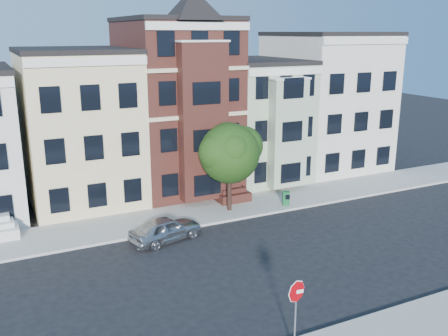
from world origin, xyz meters
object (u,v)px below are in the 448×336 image
street_tree (230,157)px  stop_sign (296,311)px  parked_car (165,229)px  newspaper_box (286,198)px

street_tree → stop_sign: 14.94m
street_tree → parked_car: 6.57m
street_tree → stop_sign: bearing=-107.5°
street_tree → newspaper_box: bearing=-12.0°
newspaper_box → stop_sign: size_ratio=0.31×
parked_car → stop_sign: bearing=169.9°
parked_car → stop_sign: (0.82, -11.55, 0.98)m
parked_car → stop_sign: size_ratio=1.35×
street_tree → newspaper_box: street_tree is taller
street_tree → newspaper_box: (3.80, -0.81, -3.04)m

